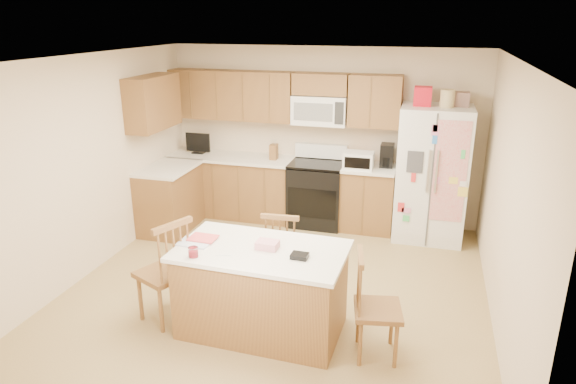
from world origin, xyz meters
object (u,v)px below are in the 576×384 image
(island, at_px, (262,289))
(windsor_chair_left, at_px, (166,273))
(refrigerator, at_px, (432,172))
(windsor_chair_right, at_px, (375,309))
(stove, at_px, (317,192))
(windsor_chair_back, at_px, (283,255))

(island, relative_size, windsor_chair_left, 1.47)
(refrigerator, bearing_deg, island, -118.60)
(windsor_chair_left, xyz_separation_m, windsor_chair_right, (2.03, -0.03, -0.05))
(island, bearing_deg, windsor_chair_right, -5.69)
(island, bearing_deg, stove, 91.76)
(stove, relative_size, windsor_chair_left, 1.04)
(windsor_chair_back, relative_size, windsor_chair_right, 0.99)
(windsor_chair_left, distance_m, windsor_chair_back, 1.25)
(stove, relative_size, windsor_chair_right, 1.15)
(windsor_chair_right, bearing_deg, stove, 111.90)
(windsor_chair_left, distance_m, windsor_chair_right, 2.03)
(stove, relative_size, windsor_chair_back, 1.16)
(stove, bearing_deg, windsor_chair_left, -106.91)
(island, bearing_deg, windsor_chair_left, -175.23)
(stove, xyz_separation_m, windsor_chair_left, (-0.87, -2.87, 0.04))
(refrigerator, bearing_deg, windsor_chair_right, -98.19)
(island, height_order, windsor_chair_left, windsor_chair_left)
(island, height_order, windsor_chair_right, windsor_chair_right)
(stove, bearing_deg, windsor_chair_back, -87.63)
(windsor_chair_left, height_order, windsor_chair_back, windsor_chair_left)
(refrigerator, relative_size, island, 1.28)
(windsor_chair_right, bearing_deg, windsor_chair_back, 142.40)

